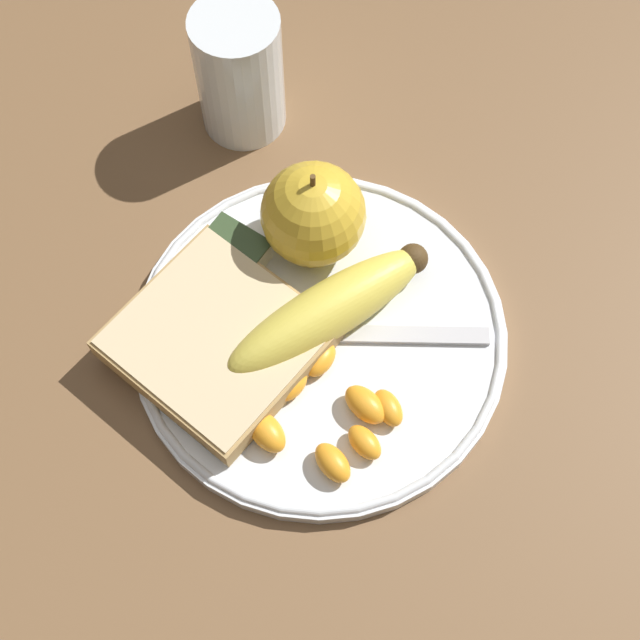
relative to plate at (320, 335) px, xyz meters
The scene contains 15 objects.
ground_plane 0.01m from the plate, ahead, with size 3.00×3.00×0.00m, color brown.
plate is the anchor object (origin of this frame).
juice_glass 0.20m from the plate, 141.15° to the left, with size 0.06×0.06×0.10m.
apple 0.08m from the plate, 127.62° to the left, with size 0.07×0.07×0.08m.
banana 0.03m from the plate, 85.60° to the left, with size 0.09×0.16×0.04m.
bread_slice 0.07m from the plate, 137.17° to the right, with size 0.13×0.13×0.02m.
fork 0.01m from the plate, 87.73° to the right, with size 0.17×0.12×0.00m.
jam_packet 0.08m from the plate, behind, with size 0.04×0.04×0.02m.
orange_segment_0 0.09m from the plate, 51.15° to the right, with size 0.03×0.03×0.02m.
orange_segment_1 0.09m from the plate, 36.54° to the right, with size 0.03×0.02×0.01m.
orange_segment_2 0.05m from the plate, 80.06° to the right, with size 0.02×0.03×0.01m.
orange_segment_3 0.06m from the plate, 28.07° to the right, with size 0.03×0.02×0.02m.
orange_segment_4 0.03m from the plate, 54.59° to the right, with size 0.02×0.03×0.01m.
orange_segment_5 0.07m from the plate, 18.27° to the right, with size 0.03×0.03×0.01m.
orange_segment_6 0.08m from the plate, 81.08° to the right, with size 0.04×0.03×0.02m.
Camera 1 is at (0.14, -0.21, 0.56)m, focal length 50.00 mm.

